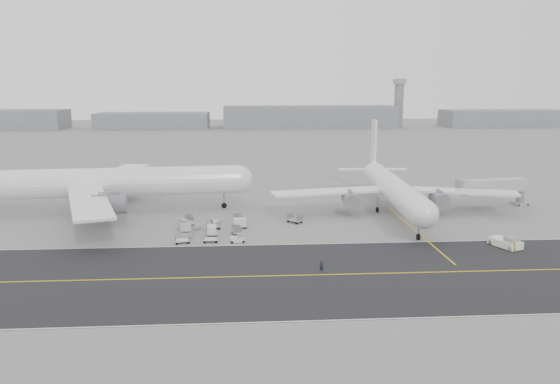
{
  "coord_description": "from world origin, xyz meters",
  "views": [
    {
      "loc": [
        -2.62,
        -93.83,
        27.54
      ],
      "look_at": [
        4.43,
        12.0,
        6.6
      ],
      "focal_mm": 35.0,
      "sensor_mm": 36.0,
      "label": 1
    }
  ],
  "objects": [
    {
      "name": "control_tower",
      "position": [
        100.0,
        265.0,
        16.25
      ],
      "size": [
        7.0,
        7.0,
        31.25
      ],
      "color": "gray",
      "rests_on": "ground"
    },
    {
      "name": "jet_bridge",
      "position": [
        53.9,
        24.64,
        4.6
      ],
      "size": [
        17.71,
        6.25,
        6.6
      ],
      "rotation": [
        0.0,
        0.0,
        0.18
      ],
      "color": "gray",
      "rests_on": "ground"
    },
    {
      "name": "ground_crew_b",
      "position": [
        42.23,
        -9.0,
        0.9
      ],
      "size": [
        0.98,
        0.82,
        1.8
      ],
      "primitive_type": "imported",
      "rotation": [
        0.0,
        0.0,
        2.97
      ],
      "color": "yellow",
      "rests_on": "ground"
    },
    {
      "name": "stray_dolly",
      "position": [
        7.5,
        12.96,
        0.0
      ],
      "size": [
        3.27,
        3.32,
        1.77
      ],
      "primitive_type": null,
      "rotation": [
        0.0,
        0.0,
        0.75
      ],
      "color": "silver",
      "rests_on": "ground"
    },
    {
      "name": "ground_crew_a",
      "position": [
        8.77,
        -16.61,
        0.86
      ],
      "size": [
        0.63,
        0.42,
        1.71
      ],
      "primitive_type": "imported",
      "rotation": [
        0.0,
        0.0,
        0.02
      ],
      "color": "black",
      "rests_on": "ground"
    },
    {
      "name": "ground",
      "position": [
        0.0,
        0.0,
        0.0
      ],
      "size": [
        700.0,
        700.0,
        0.0
      ],
      "primitive_type": "plane",
      "color": "gray",
      "rests_on": "ground"
    },
    {
      "name": "taxiway",
      "position": [
        5.02,
        -17.98,
        0.01
      ],
      "size": [
        220.0,
        59.0,
        0.03
      ],
      "color": "#252527",
      "rests_on": "ground"
    },
    {
      "name": "horizon_buildings",
      "position": [
        30.0,
        260.0,
        0.0
      ],
      "size": [
        520.0,
        28.0,
        28.0
      ],
      "primitive_type": null,
      "color": "gray",
      "rests_on": "ground"
    },
    {
      "name": "pushback_tug",
      "position": [
        42.16,
        -6.4,
        0.86
      ],
      "size": [
        4.57,
        7.26,
        2.09
      ],
      "rotation": [
        0.0,
        0.0,
        0.39
      ],
      "color": "white",
      "rests_on": "ground"
    },
    {
      "name": "airliner_b",
      "position": [
        29.6,
        20.69,
        5.39
      ],
      "size": [
        53.6,
        54.29,
        18.71
      ],
      "rotation": [
        0.0,
        0.0,
        -0.05
      ],
      "color": "white",
      "rests_on": "ground"
    },
    {
      "name": "gse_cluster",
      "position": [
        -8.77,
        7.0,
        0.0
      ],
      "size": [
        19.82,
        23.46,
        2.04
      ],
      "primitive_type": null,
      "rotation": [
        0.0,
        0.0,
        0.1
      ],
      "color": "#99999E",
      "rests_on": "ground"
    },
    {
      "name": "airliner_a",
      "position": [
        -33.34,
        25.27,
        6.54
      ],
      "size": [
        65.92,
        64.99,
        22.74
      ],
      "rotation": [
        0.0,
        0.0,
        1.65
      ],
      "color": "white",
      "rests_on": "ground"
    }
  ]
}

